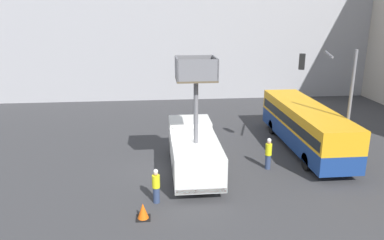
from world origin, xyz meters
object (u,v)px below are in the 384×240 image
(city_bus, at_px, (305,124))
(road_worker_near_truck, at_px, (156,186))
(utility_truck, at_px, (194,147))
(road_worker_directing, at_px, (268,153))
(traffic_cone_near_truck, at_px, (143,211))
(traffic_light_pole, at_px, (334,90))

(city_bus, relative_size, road_worker_near_truck, 6.14)
(utility_truck, relative_size, city_bus, 0.67)
(road_worker_directing, bearing_deg, city_bus, -61.27)
(utility_truck, height_order, city_bus, utility_truck)
(city_bus, relative_size, traffic_cone_near_truck, 14.50)
(road_worker_near_truck, height_order, traffic_cone_near_truck, road_worker_near_truck)
(road_worker_directing, bearing_deg, utility_truck, 76.53)
(city_bus, relative_size, traffic_light_pole, 1.56)
(utility_truck, relative_size, road_worker_directing, 3.78)
(traffic_light_pole, height_order, road_worker_near_truck, traffic_light_pole)
(traffic_light_pole, bearing_deg, city_bus, 99.17)
(road_worker_near_truck, bearing_deg, utility_truck, 65.05)
(traffic_light_pole, height_order, road_worker_directing, traffic_light_pole)
(city_bus, height_order, road_worker_directing, city_bus)
(city_bus, distance_m, road_worker_near_truck, 11.80)
(city_bus, height_order, traffic_light_pole, traffic_light_pole)
(utility_truck, height_order, road_worker_near_truck, utility_truck)
(road_worker_near_truck, relative_size, road_worker_directing, 0.92)
(road_worker_near_truck, bearing_deg, traffic_light_pole, 27.41)
(traffic_light_pole, distance_m, traffic_cone_near_truck, 12.80)
(road_worker_near_truck, relative_size, traffic_cone_near_truck, 2.36)
(traffic_light_pole, relative_size, traffic_cone_near_truck, 9.27)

